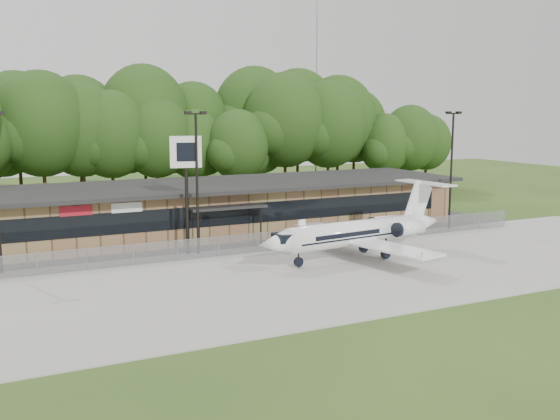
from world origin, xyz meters
TOP-DOWN VIEW (x-y plane):
  - ground at (0.00, 0.00)m, footprint 160.00×160.00m
  - apron at (0.00, 8.00)m, footprint 64.00×18.00m
  - parking_lot at (0.00, 19.50)m, footprint 50.00×9.00m
  - terminal at (-0.00, 23.94)m, footprint 41.00×11.65m
  - fence at (0.00, 15.00)m, footprint 46.00×0.04m
  - treeline at (0.00, 42.00)m, footprint 72.00×12.00m
  - radio_mast at (22.00, 48.00)m, footprint 0.20×0.20m
  - light_pole_mid at (-5.00, 16.50)m, footprint 1.55×0.30m
  - light_pole_right at (18.00, 16.50)m, footprint 1.55×0.30m
  - business_jet at (4.68, 10.27)m, footprint 15.44×13.79m
  - pole_sign at (-5.69, 16.79)m, footprint 2.24×0.61m

SIDE VIEW (x-z plane):
  - ground at x=0.00m, z-range 0.00..0.00m
  - parking_lot at x=0.00m, z-range 0.00..0.06m
  - apron at x=0.00m, z-range 0.00..0.08m
  - fence at x=0.00m, z-range 0.02..1.54m
  - business_jet at x=4.68m, z-range -0.74..4.45m
  - terminal at x=0.00m, z-range 0.03..4.33m
  - light_pole_mid at x=-5.00m, z-range 0.86..11.09m
  - light_pole_right at x=18.00m, z-range 0.86..11.09m
  - pole_sign at x=-5.69m, z-range 2.26..10.77m
  - treeline at x=0.00m, z-range 0.00..15.00m
  - radio_mast at x=22.00m, z-range 0.00..25.00m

